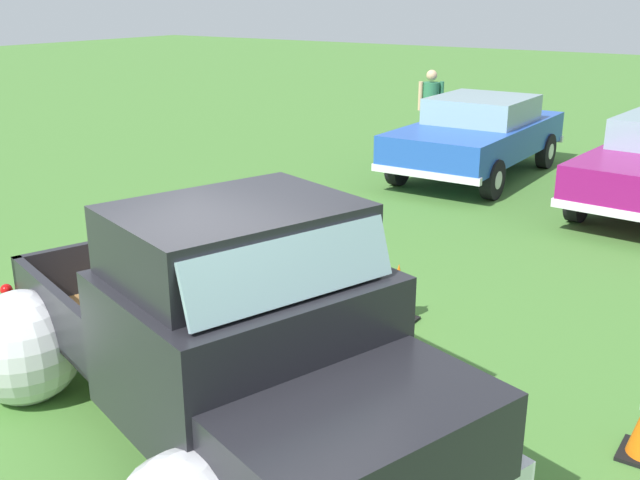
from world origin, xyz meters
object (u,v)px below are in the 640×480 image
show_car_0 (478,133)px  lane_cone_0 (398,293)px  spectator_1 (430,105)px  vintage_pickup_truck (228,358)px

show_car_0 → lane_cone_0: size_ratio=6.86×
show_car_0 → spectator_1: bearing=-131.9°
show_car_0 → lane_cone_0: (1.88, -6.47, -0.47)m
spectator_1 → lane_cone_0: 8.76m
spectator_1 → lane_cone_0: bearing=-14.1°
show_car_0 → spectator_1: (-1.70, 1.50, 0.19)m
show_car_0 → lane_cone_0: 6.75m
vintage_pickup_truck → lane_cone_0: 2.73m
vintage_pickup_truck → spectator_1: vintage_pickup_truck is taller
lane_cone_0 → spectator_1: bearing=114.2°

